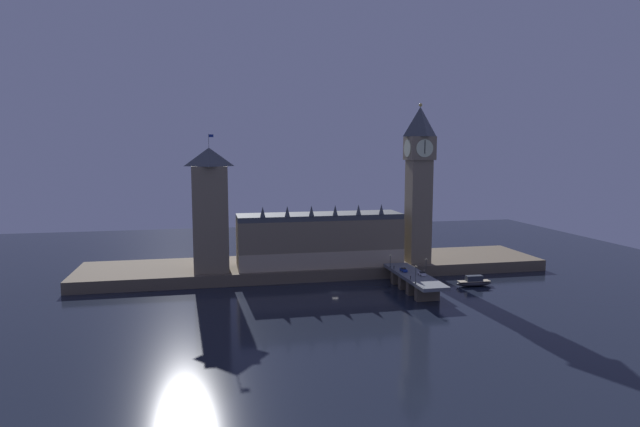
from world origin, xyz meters
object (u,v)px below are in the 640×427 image
object	(u,v)px
car_southbound_lead	(422,274)
pedestrian_mid_walk	(424,271)
clock_tower	(419,180)
pedestrian_near_rail	(410,277)
car_northbound_lead	(404,270)
street_lamp_far	(390,259)
victoria_tower	(210,209)
street_lamp_mid	(426,264)
street_lamp_near	(416,272)
pedestrian_far_rail	(394,267)
boat_downstream	(474,282)

from	to	relation	value
car_southbound_lead	pedestrian_mid_walk	size ratio (longest dim) A/B	2.49
clock_tower	pedestrian_near_rail	world-z (taller)	clock_tower
car_northbound_lead	car_southbound_lead	bearing A→B (deg)	-59.68
street_lamp_far	victoria_tower	bearing A→B (deg)	165.89
car_southbound_lead	pedestrian_near_rail	distance (m)	9.35
street_lamp_mid	car_southbound_lead	bearing A→B (deg)	-137.80
pedestrian_near_rail	street_lamp_far	bearing A→B (deg)	90.99
car_southbound_lead	street_lamp_near	bearing A→B (deg)	-122.39
pedestrian_far_rail	street_lamp_near	xyz separation A→B (m)	(-0.40, -25.67, 3.61)
pedestrian_far_rail	street_lamp_far	distance (m)	4.71
car_northbound_lead	boat_downstream	xyz separation A→B (m)	(31.22, -2.99, -6.26)
pedestrian_near_rail	street_lamp_near	size ratio (longest dim) A/B	0.25
clock_tower	pedestrian_far_rail	bearing A→B (deg)	-132.86
victoria_tower	street_lamp_mid	size ratio (longest dim) A/B	9.02
clock_tower	car_northbound_lead	world-z (taller)	clock_tower
victoria_tower	street_lamp_far	size ratio (longest dim) A/B	10.26
street_lamp_mid	pedestrian_mid_walk	bearing A→B (deg)	111.85
pedestrian_near_rail	street_lamp_mid	world-z (taller)	street_lamp_mid
car_southbound_lead	car_northbound_lead	bearing A→B (deg)	120.32
victoria_tower	car_southbound_lead	world-z (taller)	victoria_tower
victoria_tower	street_lamp_near	world-z (taller)	victoria_tower
street_lamp_mid	street_lamp_far	bearing A→B (deg)	125.61
car_northbound_lead	pedestrian_near_rail	xyz separation A→B (m)	(-2.44, -14.16, 0.22)
car_northbound_lead	car_southbound_lead	distance (m)	9.65
pedestrian_far_rail	pedestrian_near_rail	bearing A→B (deg)	-90.00
pedestrian_far_rail	street_lamp_far	xyz separation A→B (m)	(-0.40, 3.77, 2.79)
pedestrian_mid_walk	boat_downstream	world-z (taller)	pedestrian_mid_walk
car_southbound_lead	street_lamp_mid	xyz separation A→B (m)	(2.84, 2.57, 3.46)
clock_tower	car_northbound_lead	bearing A→B (deg)	-122.89
victoria_tower	pedestrian_mid_walk	size ratio (longest dim) A/B	35.51
clock_tower	boat_downstream	distance (m)	53.86
victoria_tower	pedestrian_near_rail	xyz separation A→B (m)	(77.43, -42.49, -24.39)
street_lamp_far	boat_downstream	bearing A→B (deg)	-19.34
pedestrian_mid_walk	pedestrian_far_rail	bearing A→B (deg)	134.40
clock_tower	car_northbound_lead	size ratio (longest dim) A/B	16.43
car_northbound_lead	street_lamp_far	size ratio (longest dim) A/B	0.77
street_lamp_far	pedestrian_mid_walk	bearing A→B (deg)	-53.53
clock_tower	street_lamp_far	size ratio (longest dim) A/B	12.72
pedestrian_mid_walk	street_lamp_far	xyz separation A→B (m)	(-10.14, 13.72, 2.79)
street_lamp_far	street_lamp_near	bearing A→B (deg)	-90.00
victoria_tower	street_lamp_near	xyz separation A→B (m)	(77.03, -48.80, -20.85)
car_southbound_lead	street_lamp_near	world-z (taller)	street_lamp_near
pedestrian_near_rail	street_lamp_mid	xyz separation A→B (m)	(10.14, 8.41, 3.22)
victoria_tower	pedestrian_mid_walk	distance (m)	96.40
pedestrian_mid_walk	car_southbound_lead	bearing A→B (deg)	-124.31
pedestrian_mid_walk	boat_downstream	size ratio (longest dim) A/B	0.11
pedestrian_far_rail	boat_downstream	world-z (taller)	pedestrian_far_rail
car_northbound_lead	car_southbound_lead	size ratio (longest dim) A/B	1.08
car_northbound_lead	pedestrian_near_rail	size ratio (longest dim) A/B	2.50
car_northbound_lead	pedestrian_near_rail	bearing A→B (deg)	-99.76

